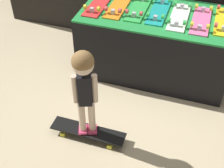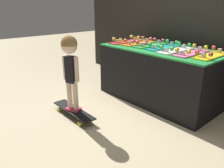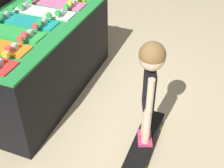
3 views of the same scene
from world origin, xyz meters
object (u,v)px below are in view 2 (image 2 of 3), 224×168
skateboard_orange_on_rack (138,43)px  skateboard_green_on_rack (150,44)px  skateboard_on_floor (74,111)px  skateboard_pink_on_rack (191,52)px  skateboard_teal_on_rack (163,47)px  skateboard_yellow_on_rack (212,55)px  child (70,60)px  skateboard_white_on_rack (175,49)px  skateboard_red_on_rack (126,41)px

skateboard_orange_on_rack → skateboard_green_on_rack: bearing=2.8°
skateboard_green_on_rack → skateboard_on_floor: bearing=-96.2°
skateboard_orange_on_rack → skateboard_pink_on_rack: (0.93, -0.04, 0.00)m
skateboard_green_on_rack → skateboard_teal_on_rack: (0.23, 0.00, 0.00)m
skateboard_green_on_rack → skateboard_on_floor: skateboard_green_on_rack is taller
skateboard_yellow_on_rack → skateboard_green_on_rack: bearing=-179.8°
child → skateboard_orange_on_rack: bearing=73.7°
skateboard_teal_on_rack → skateboard_yellow_on_rack: same height
skateboard_green_on_rack → skateboard_pink_on_rack: bearing=-4.3°
skateboard_white_on_rack → skateboard_on_floor: bearing=-115.9°
skateboard_red_on_rack → skateboard_white_on_rack: bearing=-0.5°
skateboard_green_on_rack → child: (-0.14, -1.29, -0.05)m
skateboard_orange_on_rack → skateboard_on_floor: (0.09, -1.28, -0.72)m
skateboard_pink_on_rack → child: size_ratio=0.65×
skateboard_orange_on_rack → skateboard_pink_on_rack: 0.93m
skateboard_on_floor → child: child is taller
skateboard_yellow_on_rack → child: (-1.07, -1.30, -0.05)m
skateboard_red_on_rack → skateboard_teal_on_rack: bearing=3.7°
child → skateboard_teal_on_rack: bearing=53.5°
skateboard_orange_on_rack → skateboard_teal_on_rack: size_ratio=1.00×
skateboard_green_on_rack → skateboard_orange_on_rack: bearing=-177.2°
skateboard_teal_on_rack → skateboard_orange_on_rack: bearing=-178.4°
skateboard_pink_on_rack → skateboard_red_on_rack: bearing=179.5°
skateboard_on_floor → skateboard_white_on_rack: bearing=64.1°
skateboard_green_on_rack → child: size_ratio=0.65×
skateboard_teal_on_rack → child: size_ratio=0.65×
skateboard_yellow_on_rack → child: child is taller
skateboard_yellow_on_rack → child: size_ratio=0.65×
skateboard_orange_on_rack → skateboard_white_on_rack: bearing=-3.2°
skateboard_pink_on_rack → skateboard_yellow_on_rack: size_ratio=1.00×
skateboard_white_on_rack → child: (-0.60, -1.24, -0.05)m
skateboard_white_on_rack → skateboard_yellow_on_rack: bearing=6.5°
skateboard_green_on_rack → skateboard_white_on_rack: 0.47m
skateboard_red_on_rack → skateboard_white_on_rack: same height
skateboard_orange_on_rack → skateboard_green_on_rack: 0.23m
skateboard_green_on_rack → skateboard_pink_on_rack: 0.70m
skateboard_red_on_rack → skateboard_teal_on_rack: same height
skateboard_on_floor → skateboard_yellow_on_rack: bearing=50.5°
skateboard_orange_on_rack → skateboard_white_on_rack: size_ratio=1.00×
skateboard_pink_on_rack → child: child is taller
skateboard_red_on_rack → skateboard_pink_on_rack: size_ratio=1.00×
skateboard_green_on_rack → skateboard_pink_on_rack: same height
skateboard_white_on_rack → skateboard_yellow_on_rack: same height
skateboard_on_floor → skateboard_orange_on_rack: bearing=94.1°
skateboard_teal_on_rack → skateboard_pink_on_rack: size_ratio=1.00×
skateboard_green_on_rack → skateboard_teal_on_rack: size_ratio=1.00×
skateboard_orange_on_rack → child: (0.09, -1.28, -0.05)m
skateboard_green_on_rack → skateboard_on_floor: (-0.14, -1.29, -0.72)m
skateboard_green_on_rack → skateboard_pink_on_rack: (0.70, -0.05, 0.00)m
child → skateboard_yellow_on_rack: bearing=30.0°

